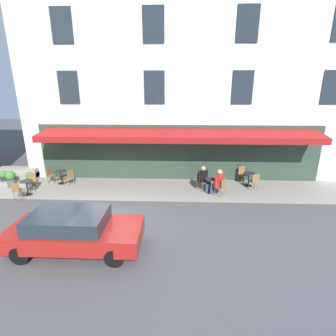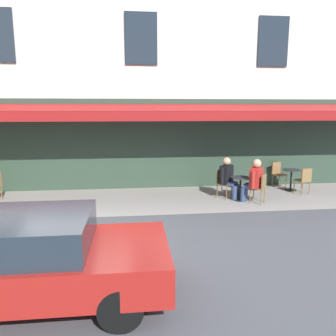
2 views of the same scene
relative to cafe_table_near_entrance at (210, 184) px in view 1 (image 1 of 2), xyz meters
The scene contains 22 objects.
ground_plane 5.54m from the cafe_table_near_entrance, 32.52° to the left, with size 70.00×70.00×0.00m, color #4C4C51.
sidewalk_cafe_terrace 1.55m from the cafe_table_near_entrance, 17.24° to the right, with size 20.50×3.20×0.01m, color gray.
cafe_building_facade 9.59m from the cafe_table_near_entrance, 84.28° to the right, with size 20.00×10.70×15.00m.
back_alley_steps 11.37m from the cafe_table_near_entrance, ahead, with size 2.40×1.75×0.60m.
cafe_table_near_entrance is the anchor object (origin of this frame).
cafe_chair_wicker_corner_right 0.63m from the cafe_table_near_entrance, 141.33° to the left, with size 0.56×0.56×0.91m.
cafe_chair_wicker_back_row 0.63m from the cafe_table_near_entrance, 42.20° to the right, with size 0.57×0.57×0.91m.
cafe_table_mid_terrace 8.29m from the cafe_table_near_entrance, ahead, with size 0.60×0.60×0.75m.
cafe_chair_wicker_corner_left 7.68m from the cafe_table_near_entrance, ahead, with size 0.52×0.52×0.91m.
cafe_chair_wicker_by_window 8.92m from the cafe_table_near_entrance, ahead, with size 0.44×0.44×0.91m.
cafe_table_streetside 2.46m from the cafe_table_near_entrance, 154.32° to the right, with size 0.60×0.60×0.75m.
cafe_chair_wicker_under_awning 2.40m from the cafe_table_near_entrance, 169.21° to the right, with size 0.48×0.48×0.91m.
cafe_chair_wicker_facing_street 2.60m from the cafe_table_near_entrance, 140.29° to the right, with size 0.51×0.51×0.91m.
cafe_table_far_end 9.26m from the cafe_table_near_entrance, ahead, with size 0.60×0.60×0.75m.
cafe_chair_wicker_near_door 9.41m from the cafe_table_near_entrance, ahead, with size 0.46×0.46×0.91m.
cafe_chair_wicker_kerbside 9.32m from the cafe_table_near_entrance, ahead, with size 0.45×0.45×0.91m.
seated_patron_in_red 0.47m from the cafe_table_near_entrance, 141.33° to the left, with size 0.68×0.67×1.36m.
seated_companion_in_black 0.47m from the cafe_table_near_entrance, 42.20° to the right, with size 0.66×0.65×1.33m.
potted_plant_entrance_right 10.78m from the cafe_table_near_entrance, ahead, with size 0.51×0.51×0.88m.
potted_plant_entrance_left 11.57m from the cafe_table_near_entrance, ahead, with size 0.46×0.46×0.75m.
potted_plant_under_sign 9.83m from the cafe_table_near_entrance, ahead, with size 0.43×0.43×0.79m.
parked_car_red 7.11m from the cafe_table_near_entrance, 44.65° to the left, with size 4.30×1.81×1.33m.
Camera 1 is at (-2.97, 9.19, 5.14)m, focal length 27.05 mm.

